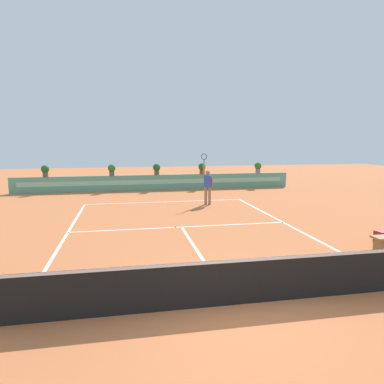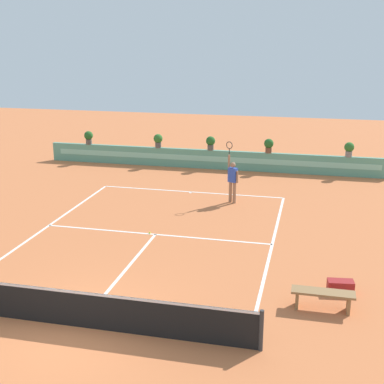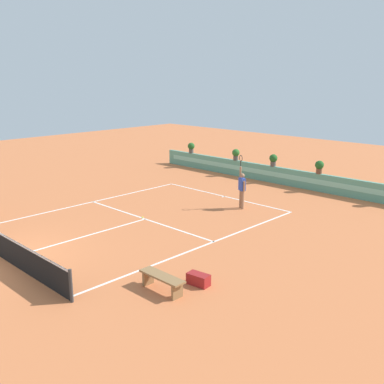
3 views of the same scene
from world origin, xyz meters
name	(u,v)px [view 2 (image 2 of 3)]	position (x,y,z in m)	size (l,w,h in m)	color
ground_plane	(152,238)	(0.00, 6.00, 0.00)	(60.00, 60.00, 0.00)	#C66B3D
court_lines	(158,231)	(0.00, 6.72, 0.00)	(8.32, 11.94, 0.01)	white
net	(77,308)	(0.00, 0.00, 0.51)	(8.92, 0.10, 1.00)	#333333
back_wall_barrier	(211,159)	(0.00, 16.39, 0.50)	(18.00, 0.21, 1.00)	#599E84
bench_courtside	(323,296)	(5.75, 2.24, 0.38)	(1.60, 0.44, 0.51)	olive
gear_bag	(340,287)	(6.23, 3.30, 0.18)	(0.70, 0.36, 0.36)	maroon
tennis_player	(233,178)	(2.04, 10.75, 1.05)	(0.57, 0.35, 2.58)	#9E7051
tennis_ball_near_baseline	(150,233)	(-0.22, 6.43, 0.03)	(0.07, 0.07, 0.07)	#CCE033
potted_plant_centre	(211,142)	(-0.03, 16.39, 1.41)	(0.48, 0.48, 0.72)	#514C47
potted_plant_right	(269,145)	(2.99, 16.39, 1.41)	(0.48, 0.48, 0.72)	brown
potted_plant_left	(158,140)	(-2.88, 16.39, 1.41)	(0.48, 0.48, 0.72)	#514C47
potted_plant_far_left	(89,137)	(-6.87, 16.39, 1.41)	(0.48, 0.48, 0.72)	#514C47
potted_plant_far_right	(349,148)	(6.94, 16.39, 1.41)	(0.48, 0.48, 0.72)	gray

